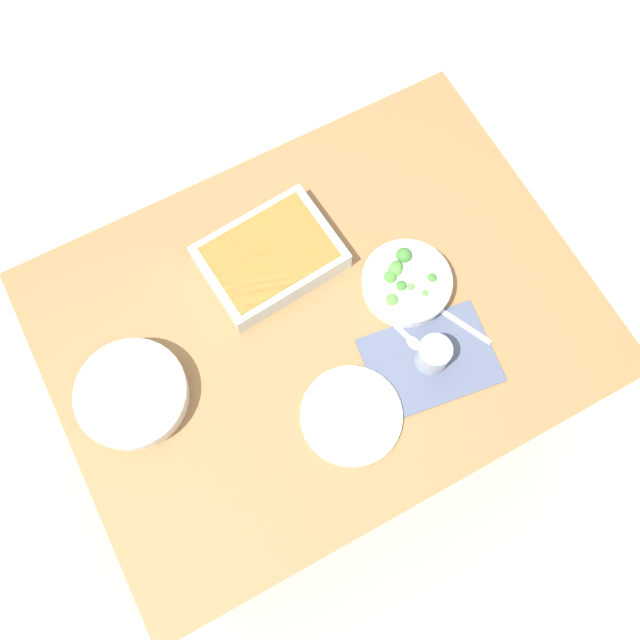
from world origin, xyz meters
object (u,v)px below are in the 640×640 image
spoon_by_stew (155,395)px  spoon_spare (401,330)px  baking_dish (270,257)px  broccoli_bowl (406,283)px  drink_cup (433,355)px  stew_bowl (132,394)px  side_plate (351,416)px  spoon_by_broccoli (447,315)px

spoon_by_stew → spoon_spare: 0.56m
baking_dish → spoon_spare: size_ratio=1.82×
broccoli_bowl → spoon_by_stew: 0.61m
broccoli_bowl → drink_cup: 0.18m
stew_bowl → broccoli_bowl: size_ratio=1.18×
drink_cup → spoon_by_stew: bearing=159.4°
baking_dish → drink_cup: (0.20, -0.38, 0.00)m
broccoli_bowl → drink_cup: size_ratio=2.40×
stew_bowl → spoon_spare: (0.58, -0.14, -0.03)m
drink_cup → spoon_by_stew: (-0.57, 0.21, -0.03)m
stew_bowl → side_plate: stew_bowl is taller
drink_cup → side_plate: 0.22m
side_plate → spoon_by_stew: side_plate is taller
stew_bowl → spoon_by_broccoli: (0.69, -0.16, -0.03)m
broccoli_bowl → baking_dish: (-0.24, 0.20, 0.00)m
spoon_by_broccoli → spoon_spare: bearing=170.7°
spoon_by_broccoli → broccoli_bowl: bearing=115.8°
stew_bowl → spoon_by_stew: bearing=-22.3°
broccoli_bowl → spoon_by_stew: bearing=176.5°
spoon_by_stew → side_plate: bearing=-34.3°
drink_cup → spoon_by_stew: 0.61m
broccoli_bowl → drink_cup: bearing=-102.2°
stew_bowl → baking_dish: 0.43m
baking_dish → spoon_by_broccoli: bearing=-46.2°
broccoli_bowl → spoon_by_broccoli: size_ratio=1.23×
broccoli_bowl → spoon_by_broccoli: (0.05, -0.10, -0.03)m
stew_bowl → spoon_spare: stew_bowl is taller
spoon_by_broccoli → side_plate: bearing=-162.0°
broccoli_bowl → spoon_by_broccoli: 0.12m
stew_bowl → side_plate: (0.39, -0.26, -0.03)m
drink_cup → spoon_by_broccoli: size_ratio=0.51×
broccoli_bowl → spoon_by_stew: broccoli_bowl is taller
spoon_by_broccoli → spoon_by_stew: bearing=167.8°
broccoli_bowl → side_plate: bearing=-141.2°
drink_cup → spoon_spare: 0.10m
spoon_by_broccoli → stew_bowl: bearing=167.2°
spoon_by_broccoli → drink_cup: bearing=-141.0°
spoon_by_broccoli → baking_dish: bearing=133.8°
baking_dish → drink_cup: bearing=-61.6°
broccoli_bowl → baking_dish: bearing=140.4°
side_plate → spoon_by_broccoli: 0.32m
spoon_by_stew → stew_bowl: bearing=157.7°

